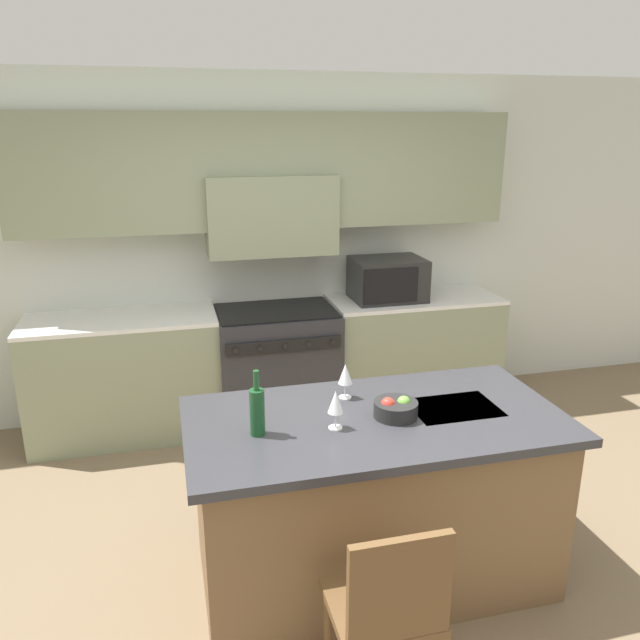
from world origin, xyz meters
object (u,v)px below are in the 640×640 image
object	(u,v)px
wine_bottle	(257,411)
wine_glass_far	(345,375)
fruit_bowl	(396,408)
island_chair	(388,608)
wine_glass_near	(336,403)
microwave	(388,279)
range_stove	(277,365)

from	to	relation	value
wine_bottle	wine_glass_far	bearing A→B (deg)	29.64
wine_bottle	fruit_bowl	bearing A→B (deg)	1.31
wine_glass_far	fruit_bowl	bearing A→B (deg)	-56.86
fruit_bowl	island_chair	bearing A→B (deg)	-111.65
island_chair	wine_glass_near	size ratio (longest dim) A/B	4.72
microwave	fruit_bowl	world-z (taller)	microwave
fruit_bowl	microwave	bearing A→B (deg)	71.05
range_stove	wine_bottle	distance (m)	2.14
range_stove	wine_glass_far	bearing A→B (deg)	-88.05
wine_glass_far	fruit_bowl	xyz separation A→B (m)	(0.18, -0.27, -0.09)
microwave	island_chair	xyz separation A→B (m)	(-0.99, -2.77, -0.60)
island_chair	wine_glass_far	distance (m)	1.18
fruit_bowl	wine_bottle	bearing A→B (deg)	-178.69
island_chair	wine_glass_near	xyz separation A→B (m)	(-0.02, 0.72, 0.55)
wine_glass_near	wine_glass_far	xyz separation A→B (m)	(0.14, 0.32, 0.00)
microwave	wine_glass_far	xyz separation A→B (m)	(-0.87, -1.73, -0.05)
wine_glass_near	fruit_bowl	size ratio (longest dim) A/B	0.88
range_stove	island_chair	bearing A→B (deg)	-91.40
wine_glass_near	fruit_bowl	bearing A→B (deg)	8.40
range_stove	wine_glass_far	size ratio (longest dim) A/B	4.87
wine_glass_near	wine_bottle	bearing A→B (deg)	175.05
range_stove	island_chair	xyz separation A→B (m)	(-0.07, -2.76, 0.05)
island_chair	wine_bottle	size ratio (longest dim) A/B	2.85
microwave	wine_glass_near	size ratio (longest dim) A/B	2.98
range_stove	wine_bottle	bearing A→B (deg)	-102.63
wine_glass_far	fruit_bowl	size ratio (longest dim) A/B	0.88
wine_glass_near	wine_glass_far	world-z (taller)	same
wine_bottle	fruit_bowl	distance (m)	0.69
microwave	fruit_bowl	size ratio (longest dim) A/B	2.63
wine_glass_far	range_stove	bearing A→B (deg)	91.95
wine_bottle	wine_glass_near	world-z (taller)	wine_bottle
range_stove	microwave	world-z (taller)	microwave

